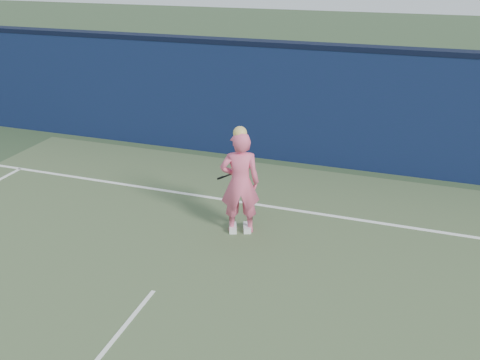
% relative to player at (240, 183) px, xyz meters
% --- Properties ---
extents(ground, '(80.00, 80.00, 0.00)m').
position_rel_player_xyz_m(ground, '(-0.59, -3.00, -0.89)').
color(ground, '#2C442A').
rests_on(ground, ground).
extents(backstop_wall, '(24.00, 0.40, 2.50)m').
position_rel_player_xyz_m(backstop_wall, '(-0.59, 3.50, 0.36)').
color(backstop_wall, '#0D1C3A').
rests_on(backstop_wall, ground).
extents(wall_cap, '(24.00, 0.42, 0.10)m').
position_rel_player_xyz_m(wall_cap, '(-0.59, 3.50, 1.66)').
color(wall_cap, black).
rests_on(wall_cap, backstop_wall).
extents(player, '(0.75, 0.62, 1.84)m').
position_rel_player_xyz_m(player, '(0.00, 0.00, 0.00)').
color(player, '#E7597E').
rests_on(player, ground).
extents(racket, '(0.48, 0.33, 0.29)m').
position_rel_player_xyz_m(racket, '(-0.17, 0.43, -0.01)').
color(racket, black).
rests_on(racket, ground).
extents(court_lines, '(11.00, 12.04, 0.01)m').
position_rel_player_xyz_m(court_lines, '(-0.59, -3.32, -0.88)').
color(court_lines, white).
rests_on(court_lines, court_surface).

